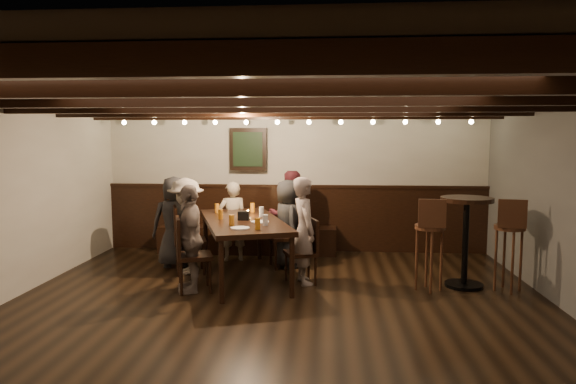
# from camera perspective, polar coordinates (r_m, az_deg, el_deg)

# --- Properties ---
(room) EXTENTS (7.00, 7.00, 7.00)m
(room) POSITION_cam_1_polar(r_m,az_deg,el_deg) (7.59, -1.93, -0.56)
(room) COLOR black
(room) RESTS_ON ground
(dining_table) EXTENTS (1.64, 2.40, 0.82)m
(dining_table) POSITION_cam_1_polar(r_m,az_deg,el_deg) (7.12, -5.01, -3.59)
(dining_table) COLOR black
(dining_table) RESTS_ON floor
(chair_left_near) EXTENTS (0.56, 0.56, 0.97)m
(chair_left_near) POSITION_cam_1_polar(r_m,az_deg,el_deg) (7.58, -10.95, -6.63)
(chair_left_near) COLOR black
(chair_left_near) RESTS_ON floor
(chair_left_far) EXTENTS (0.55, 0.55, 0.95)m
(chair_left_far) POSITION_cam_1_polar(r_m,az_deg,el_deg) (6.71, -10.49, -8.35)
(chair_left_far) COLOR black
(chair_left_far) RESTS_ON floor
(chair_right_near) EXTENTS (0.56, 0.56, 0.96)m
(chair_right_near) POSITION_cam_1_polar(r_m,az_deg,el_deg) (7.79, -0.24, -6.20)
(chair_right_near) COLOR black
(chair_right_near) RESTS_ON floor
(chair_right_far) EXTENTS (0.50, 0.50, 0.87)m
(chair_right_far) POSITION_cam_1_polar(r_m,az_deg,el_deg) (6.95, 1.55, -7.97)
(chair_right_far) COLOR black
(chair_right_far) RESTS_ON floor
(person_bench_left) EXTENTS (0.78, 0.63, 1.37)m
(person_bench_left) POSITION_cam_1_polar(r_m,az_deg,el_deg) (7.94, -12.49, -3.22)
(person_bench_left) COLOR #29292C
(person_bench_left) RESTS_ON floor
(person_bench_centre) EXTENTS (0.53, 0.43, 1.26)m
(person_bench_centre) POSITION_cam_1_polar(r_m,az_deg,el_deg) (8.17, -6.18, -3.25)
(person_bench_centre) COLOR #A09480
(person_bench_centre) RESTS_ON floor
(person_bench_right) EXTENTS (0.83, 0.73, 1.43)m
(person_bench_right) POSITION_cam_1_polar(r_m,az_deg,el_deg) (8.18, 0.22, -2.61)
(person_bench_right) COLOR maroon
(person_bench_right) RESTS_ON floor
(person_left_near) EXTENTS (0.77, 1.01, 1.38)m
(person_left_near) POSITION_cam_1_polar(r_m,az_deg,el_deg) (7.50, -11.23, -3.71)
(person_left_near) COLOR gray
(person_left_near) RESTS_ON floor
(person_left_far) EXTENTS (0.57, 0.87, 1.37)m
(person_left_far) POSITION_cam_1_polar(r_m,az_deg,el_deg) (6.62, -10.82, -5.06)
(person_left_far) COLOR gray
(person_left_far) RESTS_ON floor
(person_right_near) EXTENTS (0.61, 0.75, 1.32)m
(person_right_near) POSITION_cam_1_polar(r_m,az_deg,el_deg) (7.72, -0.03, -3.52)
(person_right_near) COLOR #242526
(person_right_near) RESTS_ON floor
(person_right_far) EXTENTS (0.49, 0.61, 1.43)m
(person_right_far) POSITION_cam_1_polar(r_m,az_deg,el_deg) (6.86, 1.82, -4.29)
(person_right_far) COLOR gray
(person_right_far) RESTS_ON floor
(pint_a) EXTENTS (0.07, 0.07, 0.14)m
(pint_a) POSITION_cam_1_polar(r_m,az_deg,el_deg) (7.75, -7.89, -1.80)
(pint_a) COLOR #BF7219
(pint_a) RESTS_ON dining_table
(pint_b) EXTENTS (0.07, 0.07, 0.14)m
(pint_b) POSITION_cam_1_polar(r_m,az_deg,el_deg) (7.78, -3.96, -1.73)
(pint_b) COLOR #BF7219
(pint_b) RESTS_ON dining_table
(pint_c) EXTENTS (0.07, 0.07, 0.14)m
(pint_c) POSITION_cam_1_polar(r_m,az_deg,el_deg) (7.16, -7.52, -2.46)
(pint_c) COLOR #BF7219
(pint_c) RESTS_ON dining_table
(pint_d) EXTENTS (0.07, 0.07, 0.14)m
(pint_d) POSITION_cam_1_polar(r_m,az_deg,el_deg) (7.35, -2.96, -2.19)
(pint_d) COLOR silver
(pint_d) RESTS_ON dining_table
(pint_e) EXTENTS (0.07, 0.07, 0.14)m
(pint_e) POSITION_cam_1_polar(r_m,az_deg,el_deg) (6.63, -6.27, -3.13)
(pint_e) COLOR #BF7219
(pint_e) RESTS_ON dining_table
(pint_f) EXTENTS (0.07, 0.07, 0.14)m
(pint_f) POSITION_cam_1_polar(r_m,az_deg,el_deg) (6.60, -2.54, -3.13)
(pint_f) COLOR silver
(pint_f) RESTS_ON dining_table
(pint_g) EXTENTS (0.07, 0.07, 0.14)m
(pint_g) POSITION_cam_1_polar(r_m,az_deg,el_deg) (6.33, -3.41, -3.54)
(pint_g) COLOR #BF7219
(pint_g) RESTS_ON dining_table
(plate_near) EXTENTS (0.24, 0.24, 0.01)m
(plate_near) POSITION_cam_1_polar(r_m,az_deg,el_deg) (6.41, -5.34, -4.01)
(plate_near) COLOR white
(plate_near) RESTS_ON dining_table
(plate_far) EXTENTS (0.24, 0.24, 0.01)m
(plate_far) POSITION_cam_1_polar(r_m,az_deg,el_deg) (6.85, -3.12, -3.33)
(plate_far) COLOR white
(plate_far) RESTS_ON dining_table
(condiment_caddy) EXTENTS (0.15, 0.10, 0.12)m
(condiment_caddy) POSITION_cam_1_polar(r_m,az_deg,el_deg) (7.05, -4.95, -2.64)
(condiment_caddy) COLOR black
(condiment_caddy) RESTS_ON dining_table
(candle) EXTENTS (0.05, 0.05, 0.05)m
(candle) POSITION_cam_1_polar(r_m,az_deg,el_deg) (7.42, -4.47, -2.47)
(candle) COLOR beige
(candle) RESTS_ON dining_table
(high_top_table) EXTENTS (0.67, 0.67, 1.18)m
(high_top_table) POSITION_cam_1_polar(r_m,az_deg,el_deg) (7.06, 19.16, -3.84)
(high_top_table) COLOR black
(high_top_table) RESTS_ON floor
(bar_stool_left) EXTENTS (0.38, 0.39, 1.20)m
(bar_stool_left) POSITION_cam_1_polar(r_m,az_deg,el_deg) (6.82, 15.40, -6.90)
(bar_stool_left) COLOR #3E2513
(bar_stool_left) RESTS_ON floor
(bar_stool_right) EXTENTS (0.39, 0.41, 1.20)m
(bar_stool_right) POSITION_cam_1_polar(r_m,az_deg,el_deg) (7.12, 23.29, -6.63)
(bar_stool_right) COLOR #3E2513
(bar_stool_right) RESTS_ON floor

